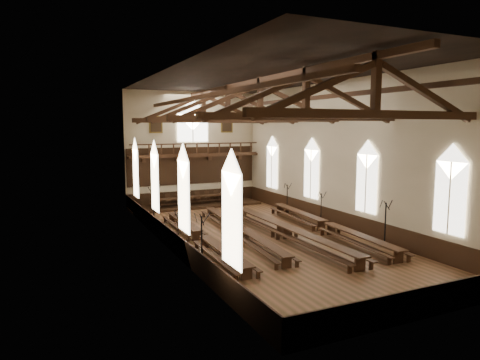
# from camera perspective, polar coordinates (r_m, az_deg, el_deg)

# --- Properties ---
(ground) EXTENTS (26.00, 26.00, 0.00)m
(ground) POSITION_cam_1_polar(r_m,az_deg,el_deg) (27.42, 2.61, -7.49)
(ground) COLOR brown
(ground) RESTS_ON ground
(room_walls) EXTENTS (26.00, 26.00, 26.00)m
(room_walls) POSITION_cam_1_polar(r_m,az_deg,el_deg) (26.54, 2.69, 6.14)
(room_walls) COLOR beige
(room_walls) RESTS_ON ground
(wainscot_band) EXTENTS (12.00, 26.00, 1.20)m
(wainscot_band) POSITION_cam_1_polar(r_m,az_deg,el_deg) (27.27, 2.62, -6.27)
(wainscot_band) COLOR black
(wainscot_band) RESTS_ON ground
(side_windows) EXTENTS (11.85, 19.80, 4.50)m
(side_windows) POSITION_cam_1_polar(r_m,az_deg,el_deg) (26.72, 2.65, 0.30)
(side_windows) COLOR white
(side_windows) RESTS_ON room_walls
(end_window) EXTENTS (2.80, 0.12, 3.80)m
(end_window) POSITION_cam_1_polar(r_m,az_deg,el_deg) (38.44, -6.33, 7.53)
(end_window) COLOR white
(end_window) RESTS_ON room_walls
(minstrels_gallery) EXTENTS (11.80, 1.24, 3.70)m
(minstrels_gallery) POSITION_cam_1_polar(r_m,az_deg,el_deg) (38.33, -6.15, 2.57)
(minstrels_gallery) COLOR #391C12
(minstrels_gallery) RESTS_ON room_walls
(portraits) EXTENTS (7.75, 0.09, 1.45)m
(portraits) POSITION_cam_1_polar(r_m,az_deg,el_deg) (38.43, -6.33, 7.35)
(portraits) COLOR brown
(portraits) RESTS_ON room_walls
(roof_trusses) EXTENTS (11.70, 25.70, 2.80)m
(roof_trusses) POSITION_cam_1_polar(r_m,az_deg,el_deg) (26.57, 2.71, 9.93)
(roof_trusses) COLOR #391C12
(roof_trusses) RESTS_ON room_walls
(refectory_row_a) EXTENTS (1.50, 13.68, 0.67)m
(refectory_row_a) POSITION_cam_1_polar(r_m,az_deg,el_deg) (25.60, -5.20, -7.44)
(refectory_row_a) COLOR #391C12
(refectory_row_a) RESTS_ON ground
(refectory_row_b) EXTENTS (1.87, 13.77, 0.67)m
(refectory_row_b) POSITION_cam_1_polar(r_m,az_deg,el_deg) (27.17, 0.05, -6.55)
(refectory_row_b) COLOR #391C12
(refectory_row_b) RESTS_ON ground
(refectory_row_c) EXTENTS (1.62, 14.80, 0.79)m
(refectory_row_c) POSITION_cam_1_polar(r_m,az_deg,el_deg) (27.12, 5.94, -6.43)
(refectory_row_c) COLOR #391C12
(refectory_row_c) RESTS_ON ground
(refectory_row_d) EXTENTS (2.01, 14.41, 0.74)m
(refectory_row_d) POSITION_cam_1_polar(r_m,az_deg,el_deg) (28.74, 11.44, -5.83)
(refectory_row_d) COLOR #391C12
(refectory_row_d) RESTS_ON ground
(dais) EXTENTS (11.40, 2.84, 0.19)m
(dais) POSITION_cam_1_polar(r_m,az_deg,el_deg) (37.54, -5.91, -3.39)
(dais) COLOR black
(dais) RESTS_ON ground
(high_table) EXTENTS (7.97, 1.60, 0.74)m
(high_table) POSITION_cam_1_polar(r_m,az_deg,el_deg) (37.41, -5.92, -2.30)
(high_table) COLOR #391C12
(high_table) RESTS_ON dais
(high_chairs) EXTENTS (6.72, 0.43, 0.96)m
(high_chairs) POSITION_cam_1_polar(r_m,az_deg,el_deg) (38.15, -6.30, -2.28)
(high_chairs) COLOR #391C12
(high_chairs) RESTS_ON dais
(candelabrum_left_near) EXTENTS (0.83, 0.85, 2.84)m
(candelabrum_left_near) POSITION_cam_1_polar(r_m,az_deg,el_deg) (20.93, -5.10, -9.70)
(candelabrum_left_near) COLOR black
(candelabrum_left_near) RESTS_ON ground
(candelabrum_left_mid) EXTENTS (0.67, 0.70, 2.31)m
(candelabrum_left_mid) POSITION_cam_1_polar(r_m,az_deg,el_deg) (24.55, -8.23, -7.60)
(candelabrum_left_mid) COLOR black
(candelabrum_left_mid) RESTS_ON ground
(candelabrum_left_far) EXTENTS (0.86, 0.84, 2.89)m
(candelabrum_left_far) POSITION_cam_1_polar(r_m,az_deg,el_deg) (29.92, -11.42, -4.66)
(candelabrum_left_far) COLOR black
(candelabrum_left_far) RESTS_ON ground
(candelabrum_right_near) EXTENTS (0.76, 0.83, 2.71)m
(candelabrum_right_near) POSITION_cam_1_polar(r_m,az_deg,el_deg) (26.36, 18.75, -6.61)
(candelabrum_right_near) COLOR black
(candelabrum_right_near) RESTS_ON ground
(candelabrum_right_mid) EXTENTS (0.68, 0.71, 2.35)m
(candelabrum_right_mid) POSITION_cam_1_polar(r_m,az_deg,el_deg) (31.09, 10.74, -4.51)
(candelabrum_right_mid) COLOR black
(candelabrum_right_mid) RESTS_ON ground
(candelabrum_right_far) EXTENTS (0.66, 0.73, 2.40)m
(candelabrum_right_far) POSITION_cam_1_polar(r_m,az_deg,el_deg) (34.89, 6.29, -3.14)
(candelabrum_right_far) COLOR black
(candelabrum_right_far) RESTS_ON ground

